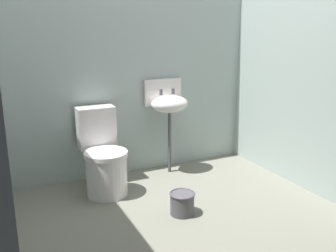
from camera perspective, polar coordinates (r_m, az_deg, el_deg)
name	(u,v)px	position (r m, az deg, el deg)	size (l,w,h in m)	color
ground_plane	(182,218)	(3.22, 2.18, -13.98)	(3.01, 2.57, 0.08)	slate
wall_back	(132,73)	(3.88, -5.64, 8.06)	(3.01, 0.10, 2.11)	#A1B0AD
wall_right	(305,78)	(3.76, 20.28, 7.00)	(0.10, 2.37, 2.11)	#A6B7B1
toilet_near_wall	(103,159)	(3.54, -9.91, -5.02)	(0.40, 0.59, 0.78)	white
sink	(168,103)	(3.86, 0.07, 3.56)	(0.42, 0.35, 0.99)	#504D54
bucket	(182,203)	(3.16, 2.15, -11.74)	(0.22, 0.22, 0.19)	#504D54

